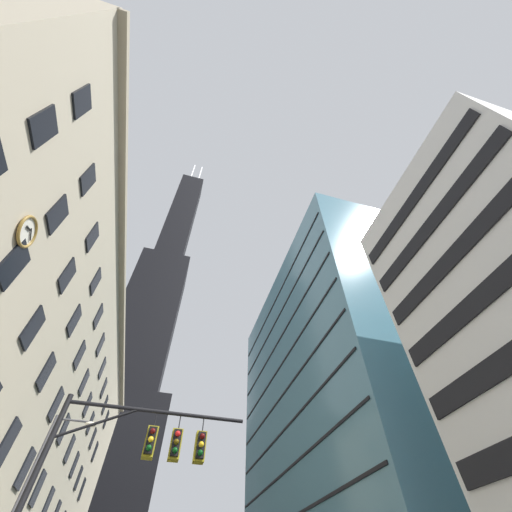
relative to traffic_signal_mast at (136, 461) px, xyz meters
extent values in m
cube|color=tan|center=(-7.30, 20.80, 21.86)|extent=(0.70, 61.61, 0.60)
cube|color=black|center=(-7.50, 8.99, 2.81)|extent=(0.14, 1.40, 2.20)
cube|color=black|center=(-7.50, 13.99, 2.81)|extent=(0.14, 1.40, 2.20)
cube|color=black|center=(-7.50, 18.99, 2.81)|extent=(0.14, 1.40, 2.20)
cube|color=black|center=(-7.50, 23.99, 2.81)|extent=(0.14, 1.40, 2.20)
cube|color=black|center=(-7.50, -1.01, 7.01)|extent=(0.14, 1.40, 2.20)
cube|color=black|center=(-7.50, 3.99, 7.01)|extent=(0.14, 1.40, 2.20)
cube|color=black|center=(-7.50, 8.99, 7.01)|extent=(0.14, 1.40, 2.20)
cube|color=black|center=(-7.50, 13.99, 7.01)|extent=(0.14, 1.40, 2.20)
cube|color=black|center=(-7.50, 18.99, 7.01)|extent=(0.14, 1.40, 2.20)
cube|color=black|center=(-7.50, 23.99, 7.01)|extent=(0.14, 1.40, 2.20)
cube|color=black|center=(-7.50, 28.99, 7.01)|extent=(0.14, 1.40, 2.20)
cube|color=black|center=(-7.50, 33.99, 7.01)|extent=(0.14, 1.40, 2.20)
cube|color=black|center=(-7.50, 38.99, 7.01)|extent=(0.14, 1.40, 2.20)
cube|color=black|center=(-7.50, -6.01, 11.21)|extent=(0.14, 1.40, 2.20)
cube|color=black|center=(-7.50, -1.01, 11.21)|extent=(0.14, 1.40, 2.20)
cube|color=black|center=(-7.50, 3.99, 11.21)|extent=(0.14, 1.40, 2.20)
cube|color=black|center=(-7.50, 8.99, 11.21)|extent=(0.14, 1.40, 2.20)
cube|color=black|center=(-7.50, 13.99, 11.21)|extent=(0.14, 1.40, 2.20)
cube|color=black|center=(-7.50, 18.99, 11.21)|extent=(0.14, 1.40, 2.20)
cube|color=black|center=(-7.50, 23.99, 11.21)|extent=(0.14, 1.40, 2.20)
cube|color=black|center=(-7.50, 28.99, 11.21)|extent=(0.14, 1.40, 2.20)
cube|color=black|center=(-7.50, 33.99, 11.21)|extent=(0.14, 1.40, 2.20)
cube|color=black|center=(-7.50, 38.99, 11.21)|extent=(0.14, 1.40, 2.20)
cube|color=black|center=(-7.50, -6.01, 15.41)|extent=(0.14, 1.40, 2.20)
cube|color=black|center=(-7.50, -1.01, 15.41)|extent=(0.14, 1.40, 2.20)
cube|color=black|center=(-7.50, 3.99, 15.41)|extent=(0.14, 1.40, 2.20)
cube|color=black|center=(-7.50, 8.99, 15.41)|extent=(0.14, 1.40, 2.20)
cube|color=black|center=(-7.50, 13.99, 15.41)|extent=(0.14, 1.40, 2.20)
cube|color=black|center=(-7.50, 18.99, 15.41)|extent=(0.14, 1.40, 2.20)
cube|color=black|center=(-7.50, 23.99, 15.41)|extent=(0.14, 1.40, 2.20)
cube|color=black|center=(-7.50, 28.99, 15.41)|extent=(0.14, 1.40, 2.20)
cube|color=black|center=(-7.50, 33.99, 15.41)|extent=(0.14, 1.40, 2.20)
cube|color=black|center=(-7.50, 38.99, 15.41)|extent=(0.14, 1.40, 2.20)
torus|color=olive|center=(-7.43, -1.93, 8.36)|extent=(0.15, 1.62, 1.62)
cylinder|color=silver|center=(-7.47, -1.93, 8.36)|extent=(0.05, 1.40, 1.40)
cube|color=black|center=(-7.40, -2.10, 8.44)|extent=(0.03, 0.41, 0.24)
cube|color=black|center=(-7.40, -1.67, 8.49)|extent=(0.03, 0.58, 0.34)
cube|color=black|center=(-12.91, 92.34, 16.40)|extent=(29.00, 29.00, 43.57)
cube|color=black|center=(-12.91, 92.34, 69.88)|extent=(20.30, 20.30, 63.38)
cube|color=black|center=(-12.91, 92.34, 141.18)|extent=(13.05, 13.05, 79.23)
cylinder|color=silver|center=(-15.52, 92.34, 195.20)|extent=(1.20, 1.20, 28.82)
cylinder|color=silver|center=(-10.30, 92.34, 195.20)|extent=(1.20, 1.20, 28.82)
cube|color=black|center=(14.40, -5.59, 6.61)|extent=(0.16, 12.03, 1.10)
cube|color=black|center=(14.40, -5.59, 9.61)|extent=(0.16, 12.03, 1.10)
cube|color=black|center=(14.40, -5.59, 12.61)|extent=(0.16, 12.03, 1.10)
cube|color=black|center=(14.40, -5.59, 15.61)|extent=(0.16, 12.03, 1.10)
cube|color=teal|center=(22.47, 23.29, 14.83)|extent=(16.05, 36.25, 40.44)
cube|color=black|center=(14.41, 23.29, 6.61)|extent=(0.12, 35.25, 0.24)
cube|color=black|center=(14.41, 23.29, 10.61)|extent=(0.12, 35.25, 0.24)
cube|color=black|center=(14.41, 23.29, 14.61)|extent=(0.12, 35.25, 0.24)
cube|color=black|center=(14.41, 23.29, 18.61)|extent=(0.12, 35.25, 0.24)
cube|color=black|center=(14.41, 23.29, 22.61)|extent=(0.12, 35.25, 0.24)
cube|color=black|center=(14.41, 23.29, 26.61)|extent=(0.12, 35.25, 0.24)
cube|color=black|center=(14.41, 23.29, 30.61)|extent=(0.12, 35.25, 0.24)
cylinder|color=black|center=(0.42, -0.06, 1.70)|extent=(6.78, 0.14, 0.14)
cylinder|color=black|center=(-1.61, -0.06, 1.10)|extent=(2.79, 0.10, 1.42)
cylinder|color=black|center=(0.34, -0.06, 1.40)|extent=(0.04, 0.04, 0.60)
cube|color=black|center=(0.34, -0.06, 0.65)|extent=(0.30, 0.30, 0.90)
cube|color=olive|center=(0.34, 0.11, 0.65)|extent=(0.40, 0.40, 1.04)
sphere|color=#450808|center=(0.34, -0.22, 0.93)|extent=(0.20, 0.20, 0.20)
sphere|color=yellow|center=(0.34, -0.22, 0.65)|extent=(0.20, 0.20, 0.20)
sphere|color=#083D10|center=(0.34, -0.22, 0.37)|extent=(0.20, 0.20, 0.20)
cylinder|color=black|center=(1.27, -0.06, 1.40)|extent=(0.04, 0.04, 0.60)
cube|color=black|center=(1.27, -0.06, 0.65)|extent=(0.30, 0.30, 0.90)
cube|color=olive|center=(1.27, 0.11, 0.65)|extent=(0.40, 0.40, 1.04)
sphere|color=red|center=(1.27, -0.22, 0.93)|extent=(0.20, 0.20, 0.20)
sphere|color=#4B3A08|center=(1.27, -0.22, 0.65)|extent=(0.20, 0.20, 0.20)
sphere|color=#083D10|center=(1.27, -0.22, 0.37)|extent=(0.20, 0.20, 0.20)
cylinder|color=black|center=(2.20, -0.06, 1.40)|extent=(0.04, 0.04, 0.60)
cube|color=black|center=(2.20, -0.06, 0.65)|extent=(0.30, 0.30, 0.90)
cube|color=olive|center=(2.20, 0.11, 0.65)|extent=(0.40, 0.40, 1.04)
sphere|color=#450808|center=(2.20, -0.22, 0.93)|extent=(0.20, 0.20, 0.20)
sphere|color=yellow|center=(2.20, -0.22, 0.65)|extent=(0.20, 0.20, 0.20)
sphere|color=#083D10|center=(2.20, -0.22, 0.37)|extent=(0.20, 0.20, 0.20)
cylinder|color=#47474C|center=(-3.72, 5.18, 2.92)|extent=(1.67, 0.10, 0.10)
ellipsoid|color=#EFE5C6|center=(-2.88, 5.18, 2.82)|extent=(0.56, 0.32, 0.24)
camera|label=1|loc=(0.63, -13.35, -3.62)|focal=21.88mm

